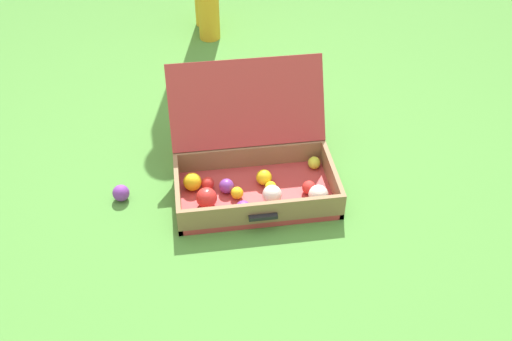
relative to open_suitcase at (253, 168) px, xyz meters
name	(u,v)px	position (x,y,z in m)	size (l,w,h in m)	color
ground_plane	(243,192)	(-0.04, -0.03, -0.10)	(16.00, 16.00, 0.00)	#4C8C38
open_suitcase	(253,168)	(0.00, 0.00, 0.00)	(0.64, 0.56, 0.44)	#B23838
stray_ball_on_grass	(121,193)	(-0.54, 0.00, -0.07)	(0.07, 0.07, 0.07)	purple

